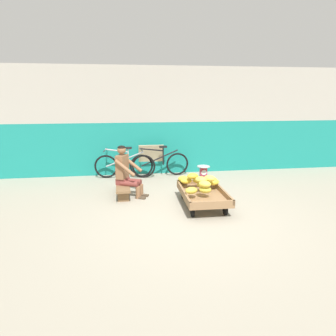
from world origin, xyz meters
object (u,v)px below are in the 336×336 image
(bicycle_near_left, at_px, (125,165))
(banana_cart, at_px, (203,195))
(plastic_crate, at_px, (203,184))
(weighing_scale, at_px, (203,172))
(low_bench, at_px, (123,187))
(vendor_seated, at_px, (126,171))
(bicycle_far_left, at_px, (160,164))
(sign_board, at_px, (151,159))

(bicycle_near_left, bearing_deg, banana_cart, -56.42)
(plastic_crate, xyz_separation_m, weighing_scale, (0.00, -0.00, 0.30))
(low_bench, height_order, weighing_scale, weighing_scale)
(vendor_seated, height_order, bicycle_far_left, vendor_seated)
(bicycle_far_left, height_order, sign_board, sign_board)
(low_bench, xyz_separation_m, bicycle_far_left, (1.00, 1.51, 0.15))
(banana_cart, distance_m, weighing_scale, 1.06)
(banana_cart, xyz_separation_m, weighing_scale, (0.27, 1.00, 0.21))
(weighing_scale, distance_m, bicycle_near_left, 2.29)
(plastic_crate, bearing_deg, vendor_seated, -175.42)
(banana_cart, distance_m, bicycle_far_left, 2.48)
(plastic_crate, distance_m, bicycle_far_left, 1.67)
(low_bench, relative_size, bicycle_near_left, 0.67)
(vendor_seated, distance_m, bicycle_near_left, 1.52)
(weighing_scale, bearing_deg, sign_board, 122.62)
(vendor_seated, height_order, bicycle_near_left, vendor_seated)
(bicycle_far_left, bearing_deg, low_bench, -123.55)
(plastic_crate, bearing_deg, bicycle_far_left, 122.16)
(bicycle_far_left, xyz_separation_m, sign_board, (-0.21, 0.30, 0.08))
(sign_board, bearing_deg, plastic_crate, -57.37)
(banana_cart, relative_size, sign_board, 1.68)
(plastic_crate, height_order, sign_board, sign_board)
(low_bench, bearing_deg, sign_board, 66.47)
(bicycle_near_left, relative_size, sign_board, 1.92)
(vendor_seated, xyz_separation_m, plastic_crate, (1.80, 0.14, -0.42))
(banana_cart, bearing_deg, bicycle_far_left, 104.27)
(plastic_crate, distance_m, sign_board, 2.04)
(banana_cart, distance_m, bicycle_near_left, 2.84)
(bicycle_near_left, distance_m, sign_board, 0.83)
(weighing_scale, height_order, bicycle_near_left, bicycle_near_left)
(weighing_scale, bearing_deg, bicycle_far_left, 122.14)
(bicycle_near_left, relative_size, bicycle_far_left, 1.00)
(banana_cart, height_order, sign_board, sign_board)
(plastic_crate, bearing_deg, weighing_scale, -90.00)
(low_bench, bearing_deg, vendor_seated, -25.30)
(low_bench, distance_m, sign_board, 1.99)
(vendor_seated, xyz_separation_m, bicycle_near_left, (-0.04, 1.51, -0.21))
(banana_cart, xyz_separation_m, vendor_seated, (-1.53, 0.86, 0.33))
(bicycle_near_left, bearing_deg, sign_board, 24.37)
(low_bench, xyz_separation_m, sign_board, (0.79, 1.81, 0.23))
(banana_cart, distance_m, plastic_crate, 1.04)
(low_bench, bearing_deg, weighing_scale, 3.22)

